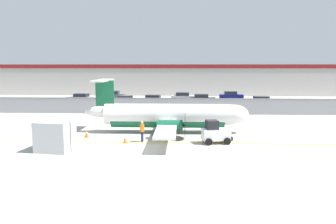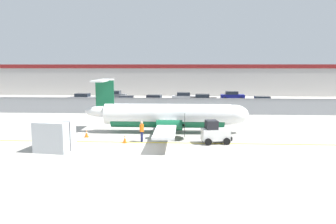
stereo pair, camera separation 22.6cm
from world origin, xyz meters
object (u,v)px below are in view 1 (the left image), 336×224
object	(u,v)px
parked_car_6	(231,96)
ground_crew_worker	(142,130)
traffic_cone_far_left	(87,134)
parked_car_3	(154,100)
parked_car_1	(114,95)
parked_car_0	(81,98)
parked_car_5	(202,99)
commuter_airplane	(170,116)
parked_car_2	(125,101)
traffic_cone_near_left	(125,139)
parked_car_4	(183,97)
baggage_tug	(215,133)
cargo_container	(55,136)
traffic_cone_near_right	(207,130)
parked_car_7	(262,102)

from	to	relation	value
parked_car_6	ground_crew_worker	bearing A→B (deg)	-107.89
traffic_cone_far_left	parked_car_3	distance (m)	23.58
parked_car_1	parked_car_0	bearing A→B (deg)	-120.75
parked_car_0	parked_car_1	world-z (taller)	same
ground_crew_worker	parked_car_5	distance (m)	27.34
commuter_airplane	traffic_cone_far_left	size ratio (longest dim) A/B	25.02
parked_car_6	parked_car_2	bearing A→B (deg)	-148.95
traffic_cone_near_left	parked_car_4	world-z (taller)	parked_car_4
commuter_airplane	parked_car_5	world-z (taller)	commuter_airplane
traffic_cone_far_left	parked_car_4	xyz separation A→B (m)	(8.27, 28.29, 0.58)
baggage_tug	commuter_airplane	bearing A→B (deg)	122.12
ground_crew_worker	parked_car_2	distance (m)	23.75
parked_car_1	parked_car_2	size ratio (longest dim) A/B	0.99
traffic_cone_far_left	parked_car_2	size ratio (longest dim) A/B	0.15
ground_crew_worker	parked_car_0	size ratio (longest dim) A/B	0.39
baggage_tug	parked_car_1	bearing A→B (deg)	104.32
cargo_container	parked_car_4	bearing A→B (deg)	81.79
parked_car_4	parked_car_5	distance (m)	4.46
ground_crew_worker	parked_car_0	bearing A→B (deg)	120.33
parked_car_3	parked_car_0	bearing A→B (deg)	177.28
parked_car_6	traffic_cone_near_right	bearing A→B (deg)	-100.31
parked_car_2	parked_car_3	bearing A→B (deg)	-163.36
commuter_airplane	parked_car_2	bearing A→B (deg)	111.51
traffic_cone_near_left	parked_car_2	distance (m)	23.91
traffic_cone_far_left	parked_car_1	size ratio (longest dim) A/B	0.15
baggage_tug	parked_car_5	world-z (taller)	baggage_tug
cargo_container	parked_car_1	size ratio (longest dim) A/B	0.61
commuter_airplane	baggage_tug	bearing A→B (deg)	-47.74
cargo_container	ground_crew_worker	bearing A→B (deg)	35.28
traffic_cone_near_left	parked_car_6	world-z (taller)	parked_car_6
cargo_container	traffic_cone_near_right	size ratio (longest dim) A/B	4.12
traffic_cone_near_right	parked_car_7	size ratio (longest dim) A/B	0.15
parked_car_2	parked_car_3	world-z (taller)	same
parked_car_2	parked_car_6	bearing A→B (deg)	-155.98
parked_car_0	traffic_cone_far_left	bearing A→B (deg)	113.00
baggage_tug	ground_crew_worker	distance (m)	5.93
parked_car_3	baggage_tug	bearing A→B (deg)	-67.08
traffic_cone_near_left	parked_car_1	size ratio (longest dim) A/B	0.15
traffic_cone_far_left	parked_car_6	distance (m)	35.53
parked_car_1	parked_car_4	bearing A→B (deg)	-10.12
traffic_cone_far_left	parked_car_0	xyz separation A→B (m)	(-8.57, 25.31, 0.58)
baggage_tug	parked_car_6	xyz separation A→B (m)	(5.84, 33.00, 0.04)
cargo_container	parked_car_2	size ratio (longest dim) A/B	0.61
traffic_cone_near_left	parked_car_0	world-z (taller)	parked_car_0
commuter_airplane	traffic_cone_near_right	bearing A→B (deg)	-1.09
parked_car_1	parked_car_2	world-z (taller)	same
parked_car_2	parked_car_3	xyz separation A→B (m)	(4.27, 1.71, 0.00)
traffic_cone_near_right	parked_car_4	size ratio (longest dim) A/B	0.15
traffic_cone_near_right	parked_car_0	bearing A→B (deg)	129.85
cargo_container	traffic_cone_near_right	distance (m)	13.50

